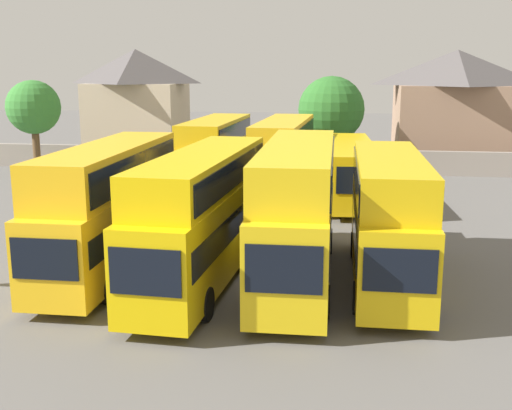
% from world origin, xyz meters
% --- Properties ---
extents(ground, '(140.00, 140.00, 0.00)m').
position_xyz_m(ground, '(0.00, 18.00, 0.00)').
color(ground, '#605E5B').
extents(depot_boundary_wall, '(56.00, 0.50, 1.80)m').
position_xyz_m(depot_boundary_wall, '(0.00, 25.24, 0.90)').
color(depot_boundary_wall, gray).
rests_on(depot_boundary_wall, ground).
extents(bus_1, '(2.56, 11.00, 4.95)m').
position_xyz_m(bus_1, '(-5.43, 0.50, 2.79)').
color(bus_1, yellow).
rests_on(bus_1, ground).
extents(bus_2, '(3.14, 11.80, 4.85)m').
position_xyz_m(bus_2, '(-1.54, -0.26, 2.74)').
color(bus_2, '#E5BC0A').
rests_on(bus_2, ground).
extents(bus_3, '(2.71, 11.80, 5.12)m').
position_xyz_m(bus_3, '(1.91, 0.40, 2.88)').
color(bus_3, yellow).
rests_on(bus_3, ground).
extents(bus_4, '(2.55, 10.27, 4.74)m').
position_xyz_m(bus_4, '(5.25, 0.45, 2.68)').
color(bus_4, gold).
rests_on(bus_4, ground).
extents(bus_5, '(2.99, 10.22, 4.75)m').
position_xyz_m(bus_5, '(-4.25, 15.54, 2.68)').
color(bus_5, gold).
rests_on(bus_5, ground).
extents(bus_6, '(3.10, 10.86, 4.80)m').
position_xyz_m(bus_6, '(-0.00, 14.95, 2.71)').
color(bus_6, yellow).
rests_on(bus_6, ground).
extents(bus_7, '(3.20, 11.91, 3.46)m').
position_xyz_m(bus_7, '(4.04, 15.25, 1.98)').
color(bus_7, yellow).
rests_on(bus_7, ground).
extents(house_terrace_left, '(8.43, 7.11, 9.39)m').
position_xyz_m(house_terrace_left, '(-14.84, 32.84, 4.79)').
color(house_terrace_left, '#C6B293').
rests_on(house_terrace_left, ground).
extents(house_terrace_centre, '(9.88, 8.37, 9.22)m').
position_xyz_m(house_terrace_centre, '(12.54, 31.91, 4.71)').
color(house_terrace_centre, '#9E7A60').
rests_on(house_terrace_centre, ground).
extents(tree_left_of_lot, '(3.98, 3.98, 6.93)m').
position_xyz_m(tree_left_of_lot, '(-19.31, 22.24, 4.89)').
color(tree_left_of_lot, brown).
rests_on(tree_left_of_lot, ground).
extents(tree_behind_wall, '(5.16, 5.16, 7.19)m').
position_xyz_m(tree_behind_wall, '(2.54, 27.74, 4.59)').
color(tree_behind_wall, brown).
rests_on(tree_behind_wall, ground).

